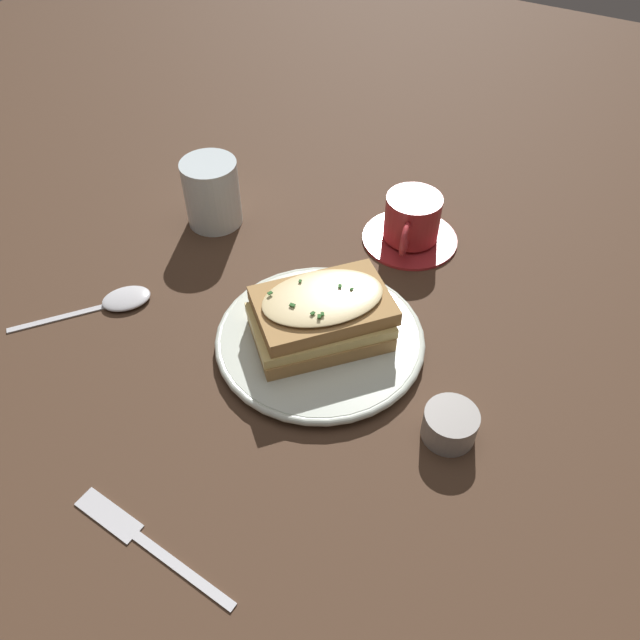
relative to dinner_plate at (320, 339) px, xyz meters
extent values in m
plane|color=#473021|center=(0.01, 0.02, -0.01)|extent=(2.40, 2.40, 0.00)
cylinder|color=silver|center=(0.00, 0.00, 0.00)|extent=(0.23, 0.23, 0.02)
torus|color=silver|center=(0.00, 0.00, 0.00)|extent=(0.25, 0.25, 0.01)
cube|color=#B2844C|center=(0.00, 0.00, 0.02)|extent=(0.18, 0.18, 0.02)
cube|color=#EAD17A|center=(0.00, 0.00, 0.03)|extent=(0.18, 0.17, 0.01)
cube|color=#B2844C|center=(0.00, 0.00, 0.05)|extent=(0.18, 0.17, 0.02)
ellipsoid|color=beige|center=(0.00, 0.00, 0.06)|extent=(0.16, 0.16, 0.01)
cube|color=#2D6028|center=(-0.02, -0.01, 0.07)|extent=(0.01, 0.01, 0.00)
cube|color=#2D6028|center=(-0.02, 0.00, 0.07)|extent=(0.01, 0.00, 0.00)
cube|color=#2D6028|center=(0.03, -0.02, 0.07)|extent=(0.00, 0.00, 0.00)
cube|color=#2D6028|center=(0.01, 0.03, 0.07)|extent=(0.00, 0.00, 0.00)
cube|color=#2D6028|center=(-0.02, -0.01, 0.07)|extent=(0.01, 0.01, 0.00)
cube|color=#2D6028|center=(-0.02, 0.05, 0.07)|extent=(0.01, 0.01, 0.00)
cube|color=#2D6028|center=(0.03, -0.01, 0.07)|extent=(0.01, 0.01, 0.00)
cube|color=#2D6028|center=(-0.02, 0.02, 0.07)|extent=(0.00, 0.01, 0.00)
cylinder|color=#AD282D|center=(0.23, -0.01, 0.00)|extent=(0.13, 0.13, 0.01)
cylinder|color=#AD282D|center=(0.23, -0.01, 0.03)|extent=(0.08, 0.08, 0.06)
cylinder|color=#381E0F|center=(0.23, -0.01, 0.05)|extent=(0.06, 0.06, 0.00)
torus|color=#AD282D|center=(0.18, -0.02, 0.03)|extent=(0.05, 0.02, 0.04)
cylinder|color=silver|center=(0.13, 0.25, 0.04)|extent=(0.08, 0.08, 0.10)
cube|color=silver|center=(-0.29, -0.03, -0.01)|extent=(0.02, 0.12, 0.00)
cube|color=silver|center=(-0.29, 0.07, -0.01)|extent=(0.03, 0.07, 0.00)
cube|color=#333335|center=(-0.29, 0.08, -0.01)|extent=(0.00, 0.04, 0.00)
cube|color=#333335|center=(-0.29, 0.08, -0.01)|extent=(0.00, 0.04, 0.00)
cube|color=#333335|center=(-0.28, 0.08, -0.01)|extent=(0.00, 0.04, 0.00)
cube|color=silver|center=(-0.12, 0.30, -0.01)|extent=(0.10, 0.08, 0.00)
ellipsoid|color=silver|center=(-0.06, 0.25, 0.00)|extent=(0.07, 0.07, 0.01)
cylinder|color=gray|center=(-0.04, -0.18, 0.01)|extent=(0.06, 0.06, 0.04)
camera|label=1|loc=(-0.43, -0.24, 0.55)|focal=35.00mm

